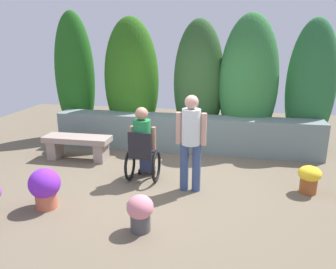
% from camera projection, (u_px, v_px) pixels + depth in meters
% --- Properties ---
extents(ground_plane, '(12.66, 12.66, 0.00)m').
position_uv_depth(ground_plane, '(170.00, 183.00, 5.70)').
color(ground_plane, '#6B5E4B').
extents(stone_retaining_wall, '(5.87, 0.55, 0.79)m').
position_uv_depth(stone_retaining_wall, '(185.00, 133.00, 7.31)').
color(stone_retaining_wall, slate).
rests_on(stone_retaining_wall, ground).
extents(hedge_backdrop, '(6.59, 1.03, 3.10)m').
position_uv_depth(hedge_backdrop, '(189.00, 82.00, 7.59)').
color(hedge_backdrop, '#215F1C').
rests_on(hedge_backdrop, ground).
extents(stone_bench, '(1.39, 0.46, 0.49)m').
position_uv_depth(stone_bench, '(78.00, 144.00, 6.79)').
color(stone_bench, gray).
rests_on(stone_bench, ground).
extents(person_in_wheelchair, '(0.53, 0.66, 1.33)m').
position_uv_depth(person_in_wheelchair, '(143.00, 147.00, 5.69)').
color(person_in_wheelchair, black).
rests_on(person_in_wheelchair, ground).
extents(person_standing_companion, '(0.49, 0.30, 1.59)m').
position_uv_depth(person_standing_companion, '(191.00, 137.00, 5.20)').
color(person_standing_companion, '#394D7A').
rests_on(person_standing_companion, ground).
extents(flower_pot_terracotta_by_wall, '(0.35, 0.35, 0.50)m').
position_uv_depth(flower_pot_terracotta_by_wall, '(140.00, 211.00, 4.22)').
color(flower_pot_terracotta_by_wall, '#4C4A4D').
rests_on(flower_pot_terracotta_by_wall, ground).
extents(flower_pot_red_accent, '(0.46, 0.46, 0.62)m').
position_uv_depth(flower_pot_red_accent, '(45.00, 187.00, 4.79)').
color(flower_pot_red_accent, '#BF6146').
rests_on(flower_pot_red_accent, ground).
extents(flower_pot_small_foreground, '(0.37, 0.37, 0.46)m').
position_uv_depth(flower_pot_small_foreground, '(309.00, 178.00, 5.29)').
color(flower_pot_small_foreground, '#9A4F26').
rests_on(flower_pot_small_foreground, ground).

